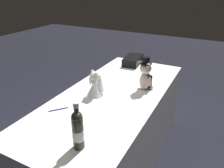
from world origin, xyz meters
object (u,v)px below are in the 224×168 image
at_px(signing_pen, 58,109).
at_px(gift_case_black, 133,60).
at_px(teddy_bear_groom, 146,76).
at_px(teddy_bear_bride, 96,84).
at_px(champagne_bottle, 78,129).

distance_m(signing_pen, gift_case_black, 1.26).
bearing_deg(gift_case_black, signing_pen, 174.60).
xyz_separation_m(teddy_bear_groom, teddy_bear_bride, (-0.31, 0.34, -0.03)).
bearing_deg(champagne_bottle, signing_pen, 55.35).
distance_m(teddy_bear_groom, signing_pen, 0.84).
bearing_deg(signing_pen, teddy_bear_bride, -21.09).
distance_m(teddy_bear_bride, signing_pen, 0.40).
bearing_deg(teddy_bear_groom, gift_case_black, 31.88).
xyz_separation_m(teddy_bear_groom, signing_pen, (-0.67, 0.48, -0.13)).
relative_size(champagne_bottle, gift_case_black, 0.93).
distance_m(teddy_bear_bride, champagne_bottle, 0.69).
relative_size(teddy_bear_groom, gift_case_black, 0.94).
xyz_separation_m(teddy_bear_groom, gift_case_black, (0.59, 0.36, -0.09)).
bearing_deg(teddy_bear_bride, teddy_bear_groom, -47.80).
relative_size(teddy_bear_bride, gift_case_black, 0.69).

